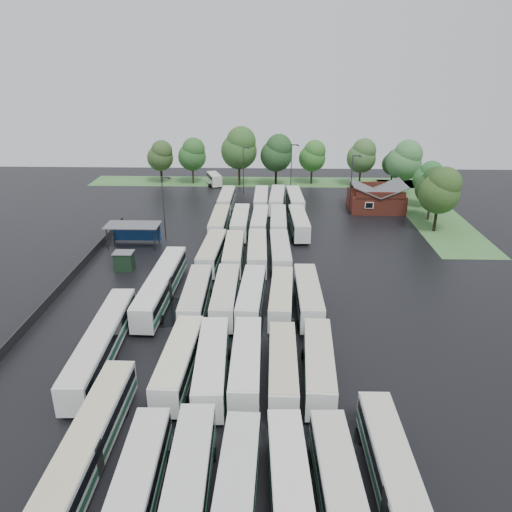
{
  "coord_description": "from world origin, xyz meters",
  "views": [
    {
      "loc": [
        3.91,
        -50.2,
        27.62
      ],
      "look_at": [
        2.0,
        12.0,
        2.5
      ],
      "focal_mm": 35.0,
      "sensor_mm": 36.0,
      "label": 1
    }
  ],
  "objects_px": {
    "brick_building": "(376,200)",
    "minibus": "(214,179)",
    "artic_bus_west_a": "(86,448)",
    "artic_bus_east": "(400,496)"
  },
  "relations": [
    {
      "from": "brick_building",
      "to": "minibus",
      "type": "distance_m",
      "value": 37.94
    },
    {
      "from": "brick_building",
      "to": "minibus",
      "type": "bearing_deg",
      "value": 150.6
    },
    {
      "from": "artic_bus_west_a",
      "to": "minibus",
      "type": "distance_m",
      "value": 84.38
    },
    {
      "from": "brick_building",
      "to": "artic_bus_west_a",
      "type": "bearing_deg",
      "value": -116.61
    },
    {
      "from": "artic_bus_east",
      "to": "minibus",
      "type": "height_order",
      "value": "artic_bus_east"
    },
    {
      "from": "brick_building",
      "to": "artic_bus_east",
      "type": "distance_m",
      "value": 70.24
    },
    {
      "from": "artic_bus_east",
      "to": "brick_building",
      "type": "bearing_deg",
      "value": 79.66
    },
    {
      "from": "artic_bus_west_a",
      "to": "brick_building",
      "type": "bearing_deg",
      "value": 63.8
    },
    {
      "from": "artic_bus_east",
      "to": "minibus",
      "type": "relative_size",
      "value": 2.73
    },
    {
      "from": "minibus",
      "to": "brick_building",
      "type": "bearing_deg",
      "value": -48.84
    }
  ]
}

